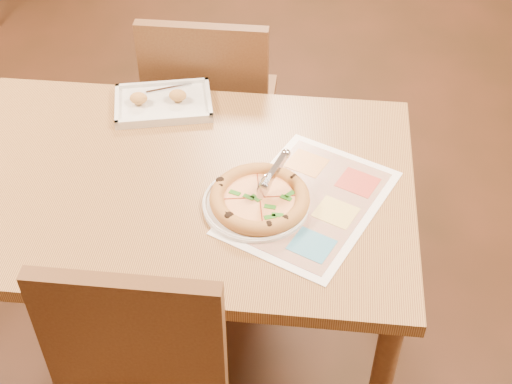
# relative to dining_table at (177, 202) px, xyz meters

# --- Properties ---
(dining_table) EXTENTS (1.30, 0.85, 0.72)m
(dining_table) POSITION_rel_dining_table_xyz_m (0.00, 0.00, 0.00)
(dining_table) COLOR #A37A41
(dining_table) RESTS_ON ground
(chair_far) EXTENTS (0.42, 0.42, 0.47)m
(chair_far) POSITION_rel_dining_table_xyz_m (-0.00, 0.60, -0.07)
(chair_far) COLOR brown
(chair_far) RESTS_ON ground
(plate) EXTENTS (0.29, 0.29, 0.01)m
(plate) POSITION_rel_dining_table_xyz_m (0.23, -0.08, 0.09)
(plate) COLOR white
(plate) RESTS_ON dining_table
(pizza) EXTENTS (0.26, 0.26, 0.04)m
(pizza) POSITION_rel_dining_table_xyz_m (0.24, -0.08, 0.11)
(pizza) COLOR #D08847
(pizza) RESTS_ON plate
(pizza_cutter) EXTENTS (0.07, 0.13, 0.08)m
(pizza_cutter) POSITION_rel_dining_table_xyz_m (0.27, -0.04, 0.17)
(pizza_cutter) COLOR silver
(pizza_cutter) RESTS_ON pizza
(appetizer_tray) EXTENTS (0.33, 0.26, 0.06)m
(appetizer_tray) POSITION_rel_dining_table_xyz_m (-0.10, 0.32, 0.10)
(appetizer_tray) COLOR silver
(appetizer_tray) RESTS_ON dining_table
(menu) EXTENTS (0.50, 0.57, 0.00)m
(menu) POSITION_rel_dining_table_xyz_m (0.37, -0.05, 0.09)
(menu) COLOR white
(menu) RESTS_ON dining_table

